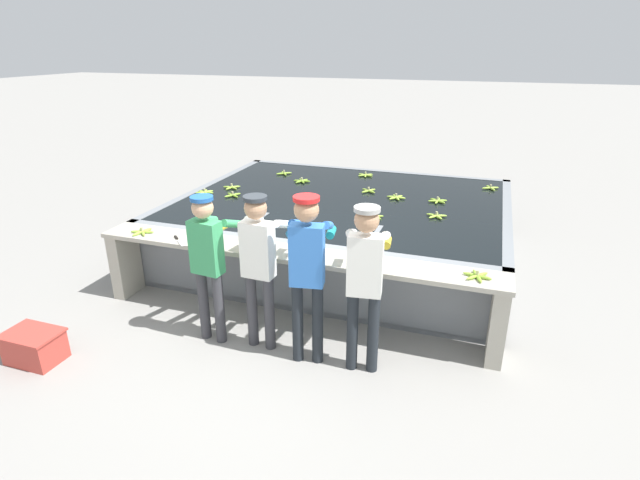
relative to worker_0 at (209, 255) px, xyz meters
name	(u,v)px	position (x,y,z in m)	size (l,w,h in m)	color
ground_plane	(283,331)	(0.65, 0.34, -0.97)	(80.00, 80.00, 0.00)	gray
wash_tank	(343,227)	(0.65, 2.66, -0.54)	(4.65, 3.77, 0.88)	gray
work_ledge	(289,272)	(0.65, 0.56, -0.34)	(4.65, 0.45, 0.88)	#A8A393
worker_0	(209,255)	(0.00, 0.00, 0.00)	(0.45, 0.73, 1.61)	#38383D
worker_1	(260,258)	(0.55, 0.05, 0.03)	(0.42, 0.72, 1.65)	#38383D
worker_2	(308,263)	(1.09, -0.04, 0.08)	(0.48, 0.75, 1.73)	#1E2328
worker_3	(365,274)	(1.64, 0.00, 0.05)	(0.47, 0.74, 1.68)	#1E2328
banana_bunch_floating_0	(490,188)	(2.67, 3.89, -0.08)	(0.26, 0.26, 0.08)	#9EC642
banana_bunch_floating_1	(373,216)	(1.26, 1.97, -0.08)	(0.28, 0.28, 0.08)	#8CB738
banana_bunch_floating_2	(438,201)	(1.97, 2.94, -0.08)	(0.27, 0.28, 0.08)	#8CB738
banana_bunch_floating_3	(436,216)	(2.03, 2.26, -0.08)	(0.28, 0.27, 0.08)	#9EC642
banana_bunch_floating_4	(366,175)	(0.64, 4.04, -0.08)	(0.28, 0.28, 0.08)	#93BC3D
banana_bunch_floating_5	(284,173)	(-0.72, 3.70, -0.08)	(0.24, 0.24, 0.08)	#8CB738
banana_bunch_floating_6	(396,197)	(1.38, 2.91, -0.08)	(0.28, 0.26, 0.08)	#9EC642
banana_bunch_floating_7	(233,195)	(-0.93, 2.24, -0.08)	(0.26, 0.26, 0.08)	#7FAD33
banana_bunch_floating_8	(307,230)	(0.62, 1.21, -0.08)	(0.27, 0.28, 0.08)	#9EC642
banana_bunch_floating_9	(232,187)	(-1.15, 2.62, -0.08)	(0.27, 0.28, 0.08)	#93BC3D
banana_bunch_floating_10	(369,191)	(0.92, 3.12, -0.08)	(0.25, 0.25, 0.08)	#93BC3D
banana_bunch_floating_11	(302,181)	(-0.25, 3.33, -0.08)	(0.28, 0.27, 0.08)	#7FAD33
banana_bunch_floating_12	(205,192)	(-1.40, 2.24, -0.08)	(0.28, 0.28, 0.08)	#9EC642
banana_bunch_ledge_0	(477,276)	(2.62, 0.55, -0.08)	(0.28, 0.28, 0.08)	#8CB738
banana_bunch_ledge_1	(142,232)	(-1.22, 0.51, -0.08)	(0.28, 0.28, 0.08)	#93BC3D
knife_0	(362,265)	(1.49, 0.47, -0.09)	(0.23, 0.30, 0.02)	silver
knife_1	(178,239)	(-0.69, 0.46, -0.09)	(0.28, 0.26, 0.02)	silver
crate	(34,346)	(-1.50, -0.97, -0.81)	(0.55, 0.39, 0.32)	#B73D33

